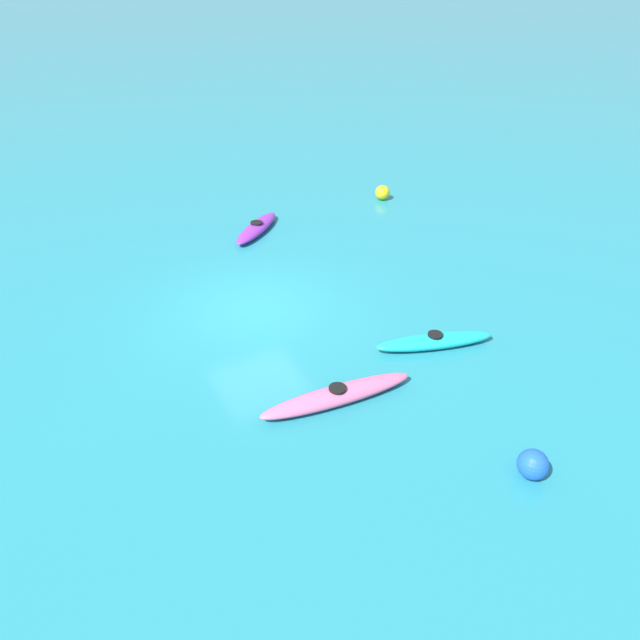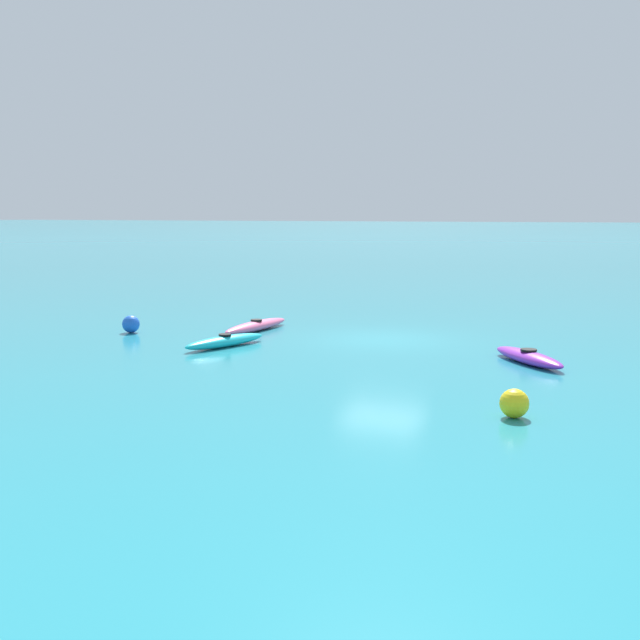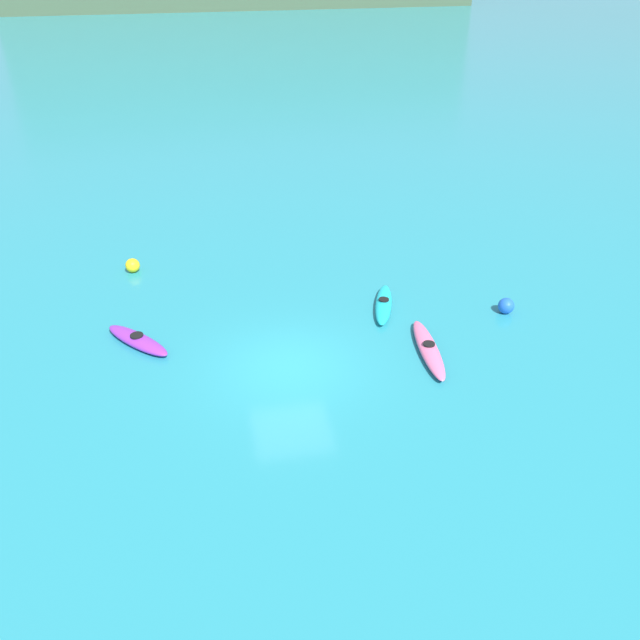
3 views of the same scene
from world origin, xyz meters
name	(u,v)px [view 1 (image 1 of 3)]	position (x,y,z in m)	size (l,w,h in m)	color
ground_plane	(255,308)	(0.00, 0.00, 0.00)	(600.00, 600.00, 0.00)	teal
kayak_cyan	(434,341)	(3.75, 2.97, 0.16)	(1.44, 2.92, 0.37)	#19B7C6
kayak_pink	(337,395)	(4.33, -0.07, 0.16)	(0.90, 3.45, 0.37)	pink
kayak_purple	(257,228)	(-4.58, 2.13, 0.16)	(2.34, 2.53, 0.37)	purple
buoy_yellow	(383,193)	(-5.08, 7.62, 0.28)	(0.55, 0.55, 0.55)	yellow
buoy_blue	(533,464)	(7.80, 1.87, 0.28)	(0.55, 0.55, 0.55)	blue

